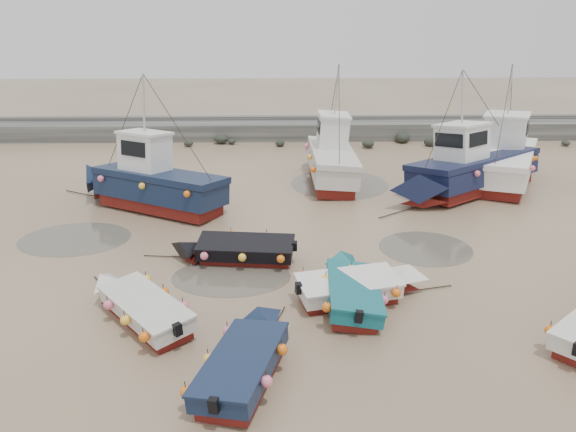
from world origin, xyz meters
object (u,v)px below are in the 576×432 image
dinghy_0 (142,303)px  cabin_boat_0 (148,181)px  cabin_boat_2 (468,169)px  dinghy_1 (248,357)px  person (174,203)px  cabin_boat_1 (329,156)px  dinghy_4 (237,247)px  cabin_boat_3 (504,157)px  dinghy_2 (350,287)px  dinghy_5 (358,284)px

dinghy_0 → cabin_boat_0: 10.43m
cabin_boat_0 → cabin_boat_2: 15.94m
dinghy_0 → cabin_boat_2: bearing=1.9°
dinghy_1 → person: (-4.28, 13.91, -0.55)m
cabin_boat_1 → person: (-7.99, -3.75, -1.36)m
dinghy_0 → dinghy_1: bearing=-80.0°
dinghy_1 → dinghy_4: same height
dinghy_4 → cabin_boat_3: bearing=-47.4°
dinghy_0 → dinghy_2: 6.56m
dinghy_4 → cabin_boat_2: 13.86m
dinghy_2 → dinghy_4: bearing=142.6°
cabin_boat_3 → person: (-17.55, -3.45, -1.33)m
dinghy_2 → cabin_boat_3: cabin_boat_3 is taller
dinghy_4 → dinghy_0: bearing=154.8°
cabin_boat_1 → person: size_ratio=5.89×
person → cabin_boat_3: bearing=-168.9°
cabin_boat_1 → cabin_boat_3: same height
cabin_boat_3 → dinghy_0: bearing=-111.9°
cabin_boat_3 → person: size_ratio=6.10×
cabin_boat_2 → cabin_boat_1: bearing=33.9°
person → dinghy_1: bearing=107.1°
cabin_boat_1 → cabin_boat_2: (6.86, -2.56, -0.04)m
cabin_boat_2 → dinghy_4: bearing=89.5°
dinghy_0 → cabin_boat_0: size_ratio=0.57×
dinghy_2 → cabin_boat_3: 16.93m
cabin_boat_1 → cabin_boat_3: 9.56m
dinghy_1 → cabin_boat_2: cabin_boat_2 is taller
dinghy_2 → cabin_boat_0: (-8.37, 9.28, 0.81)m
dinghy_2 → cabin_boat_2: size_ratio=0.60×
cabin_boat_2 → dinghy_2: bearing=110.9°
dinghy_0 → dinghy_2: size_ratio=0.87×
cabin_boat_0 → dinghy_1: bearing=-129.2°
dinghy_5 → cabin_boat_2: size_ratio=0.57×
cabin_boat_1 → cabin_boat_2: same height
dinghy_1 → cabin_boat_1: (3.72, 17.66, 0.81)m
dinghy_2 → cabin_boat_1: cabin_boat_1 is taller
dinghy_2 → person: bearing=129.4°
dinghy_1 → cabin_boat_0: (-5.24, 13.11, 0.81)m
dinghy_1 → cabin_boat_1: 18.07m
dinghy_5 → cabin_boat_0: size_ratio=0.62×
dinghy_0 → dinghy_2: same height
dinghy_2 → dinghy_5: (0.29, 0.15, 0.00)m
dinghy_1 → cabin_boat_1: size_ratio=0.59×
dinghy_5 → dinghy_2: bearing=-75.9°
dinghy_5 → cabin_boat_3: (9.85, 13.38, 0.77)m
dinghy_2 → person: 12.53m
dinghy_5 → person: size_ratio=3.35×
dinghy_2 → dinghy_4: size_ratio=0.98×
dinghy_4 → cabin_boat_0: (-4.50, 5.98, 0.81)m
cabin_boat_0 → person: size_ratio=5.41×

